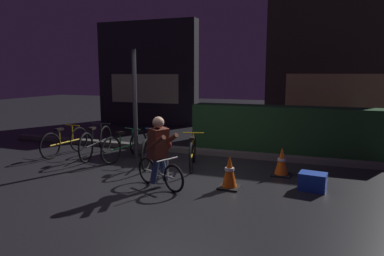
{
  "coord_description": "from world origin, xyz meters",
  "views": [
    {
      "loc": [
        2.59,
        -5.77,
        1.98
      ],
      "look_at": [
        0.2,
        0.6,
        0.9
      ],
      "focal_mm": 32.64,
      "sensor_mm": 36.0,
      "label": 1
    }
  ],
  "objects_px": {
    "street_post": "(135,105)",
    "parked_bike_left_mid": "(96,143)",
    "parked_bike_leftmost": "(65,142)",
    "traffic_cone_near": "(230,172)",
    "parked_bike_right_mid": "(193,152)",
    "parked_bike_center_right": "(153,149)",
    "traffic_cone_far": "(282,162)",
    "blue_crate": "(313,182)",
    "cyclist": "(160,152)",
    "parked_bike_center_left": "(125,146)"
  },
  "relations": [
    {
      "from": "parked_bike_center_left",
      "to": "parked_bike_center_right",
      "type": "relative_size",
      "value": 0.92
    },
    {
      "from": "parked_bike_left_mid",
      "to": "parked_bike_center_left",
      "type": "distance_m",
      "value": 0.78
    },
    {
      "from": "parked_bike_right_mid",
      "to": "traffic_cone_far",
      "type": "distance_m",
      "value": 1.84
    },
    {
      "from": "traffic_cone_far",
      "to": "cyclist",
      "type": "xyz_separation_m",
      "value": [
        -1.9,
        -1.46,
        0.36
      ]
    },
    {
      "from": "street_post",
      "to": "cyclist",
      "type": "distance_m",
      "value": 2.28
    },
    {
      "from": "parked_bike_left_mid",
      "to": "parked_bike_center_right",
      "type": "bearing_deg",
      "value": -104.62
    },
    {
      "from": "street_post",
      "to": "parked_bike_center_left",
      "type": "bearing_deg",
      "value": -132.38
    },
    {
      "from": "parked_bike_right_mid",
      "to": "cyclist",
      "type": "relative_size",
      "value": 1.18
    },
    {
      "from": "parked_bike_left_mid",
      "to": "blue_crate",
      "type": "height_order",
      "value": "parked_bike_left_mid"
    },
    {
      "from": "parked_bike_left_mid",
      "to": "parked_bike_center_left",
      "type": "xyz_separation_m",
      "value": [
        0.77,
        0.03,
        -0.03
      ]
    },
    {
      "from": "parked_bike_leftmost",
      "to": "parked_bike_center_left",
      "type": "height_order",
      "value": "parked_bike_leftmost"
    },
    {
      "from": "traffic_cone_far",
      "to": "blue_crate",
      "type": "distance_m",
      "value": 0.93
    },
    {
      "from": "parked_bike_leftmost",
      "to": "parked_bike_center_left",
      "type": "relative_size",
      "value": 1.03
    },
    {
      "from": "parked_bike_left_mid",
      "to": "parked_bike_center_right",
      "type": "relative_size",
      "value": 1.03
    },
    {
      "from": "parked_bike_left_mid",
      "to": "parked_bike_center_left",
      "type": "bearing_deg",
      "value": -97.87
    },
    {
      "from": "street_post",
      "to": "parked_bike_right_mid",
      "type": "height_order",
      "value": "street_post"
    },
    {
      "from": "traffic_cone_near",
      "to": "parked_bike_left_mid",
      "type": "bearing_deg",
      "value": 162.85
    },
    {
      "from": "street_post",
      "to": "cyclist",
      "type": "bearing_deg",
      "value": -49.44
    },
    {
      "from": "street_post",
      "to": "traffic_cone_near",
      "type": "bearing_deg",
      "value": -26.82
    },
    {
      "from": "parked_bike_center_right",
      "to": "blue_crate",
      "type": "distance_m",
      "value": 3.37
    },
    {
      "from": "street_post",
      "to": "parked_bike_leftmost",
      "type": "relative_size",
      "value": 1.63
    },
    {
      "from": "parked_bike_leftmost",
      "to": "parked_bike_right_mid",
      "type": "height_order",
      "value": "parked_bike_leftmost"
    },
    {
      "from": "parked_bike_leftmost",
      "to": "blue_crate",
      "type": "height_order",
      "value": "parked_bike_leftmost"
    },
    {
      "from": "parked_bike_left_mid",
      "to": "cyclist",
      "type": "bearing_deg",
      "value": -131.51
    },
    {
      "from": "blue_crate",
      "to": "street_post",
      "type": "bearing_deg",
      "value": 167.08
    },
    {
      "from": "parked_bike_left_mid",
      "to": "traffic_cone_near",
      "type": "bearing_deg",
      "value": -117.19
    },
    {
      "from": "parked_bike_left_mid",
      "to": "traffic_cone_near",
      "type": "xyz_separation_m",
      "value": [
        3.52,
        -1.08,
        -0.07
      ]
    },
    {
      "from": "parked_bike_right_mid",
      "to": "traffic_cone_near",
      "type": "bearing_deg",
      "value": -151.48
    },
    {
      "from": "traffic_cone_near",
      "to": "traffic_cone_far",
      "type": "distance_m",
      "value": 1.33
    },
    {
      "from": "parked_bike_center_left",
      "to": "traffic_cone_near",
      "type": "relative_size",
      "value": 2.52
    },
    {
      "from": "traffic_cone_near",
      "to": "traffic_cone_far",
      "type": "relative_size",
      "value": 1.07
    },
    {
      "from": "street_post",
      "to": "parked_bike_left_mid",
      "type": "bearing_deg",
      "value": -167.15
    },
    {
      "from": "street_post",
      "to": "parked_bike_center_left",
      "type": "xyz_separation_m",
      "value": [
        -0.17,
        -0.19,
        -0.93
      ]
    },
    {
      "from": "parked_bike_left_mid",
      "to": "traffic_cone_near",
      "type": "height_order",
      "value": "parked_bike_left_mid"
    },
    {
      "from": "traffic_cone_near",
      "to": "cyclist",
      "type": "height_order",
      "value": "cyclist"
    },
    {
      "from": "parked_bike_center_left",
      "to": "cyclist",
      "type": "xyz_separation_m",
      "value": [
        1.6,
        -1.48,
        0.31
      ]
    },
    {
      "from": "street_post",
      "to": "traffic_cone_far",
      "type": "bearing_deg",
      "value": -3.47
    },
    {
      "from": "parked_bike_center_right",
      "to": "traffic_cone_far",
      "type": "height_order",
      "value": "parked_bike_center_right"
    },
    {
      "from": "blue_crate",
      "to": "parked_bike_center_left",
      "type": "bearing_deg",
      "value": 170.11
    },
    {
      "from": "traffic_cone_near",
      "to": "cyclist",
      "type": "distance_m",
      "value": 1.25
    },
    {
      "from": "parked_bike_center_right",
      "to": "parked_bike_right_mid",
      "type": "bearing_deg",
      "value": -92.81
    },
    {
      "from": "traffic_cone_far",
      "to": "blue_crate",
      "type": "xyz_separation_m",
      "value": [
        0.6,
        -0.7,
        -0.12
      ]
    },
    {
      "from": "parked_bike_right_mid",
      "to": "traffic_cone_near",
      "type": "height_order",
      "value": "parked_bike_right_mid"
    },
    {
      "from": "parked_bike_left_mid",
      "to": "parked_bike_right_mid",
      "type": "bearing_deg",
      "value": -99.9
    },
    {
      "from": "parked_bike_left_mid",
      "to": "traffic_cone_near",
      "type": "relative_size",
      "value": 2.82
    },
    {
      "from": "parked_bike_right_mid",
      "to": "parked_bike_center_right",
      "type": "bearing_deg",
      "value": 81.98
    },
    {
      "from": "parked_bike_leftmost",
      "to": "parked_bike_left_mid",
      "type": "bearing_deg",
      "value": -80.3
    },
    {
      "from": "traffic_cone_near",
      "to": "traffic_cone_far",
      "type": "bearing_deg",
      "value": 55.5
    },
    {
      "from": "parked_bike_leftmost",
      "to": "traffic_cone_far",
      "type": "distance_m",
      "value": 5.12
    },
    {
      "from": "parked_bike_leftmost",
      "to": "traffic_cone_near",
      "type": "distance_m",
      "value": 4.48
    }
  ]
}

